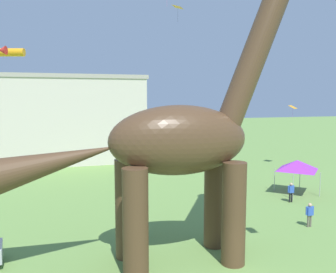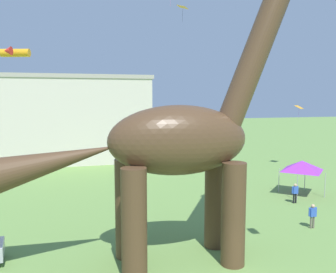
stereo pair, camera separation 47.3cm
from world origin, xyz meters
name	(u,v)px [view 2 (the right image)]	position (x,y,z in m)	size (l,w,h in m)	color
dinosaur_sculpture	(177,140)	(-1.59, 4.81, 6.30)	(16.68, 3.53, 17.43)	#513823
person_photographer	(313,214)	(8.18, 6.90, 0.97)	(0.60, 0.26, 1.59)	#6B6056
person_vendor_side	(295,191)	(10.41, 11.97, 0.97)	(0.60, 0.26, 1.60)	black
festival_canopy_tent	(302,166)	(12.48, 14.06, 2.54)	(3.15, 3.15, 3.00)	#B2B2B7
kite_apex	(14,52)	(-11.38, 21.63, 12.31)	(2.61, 2.47, 0.74)	orange
kite_far_left	(299,107)	(19.32, 24.43, 7.29)	(1.39, 1.30, 1.52)	orange
kite_near_low	(183,7)	(4.77, 24.28, 17.78)	(1.55, 1.63, 1.65)	orange
background_building_block	(66,118)	(-7.46, 37.71, 5.65)	(21.92, 11.28, 11.27)	beige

